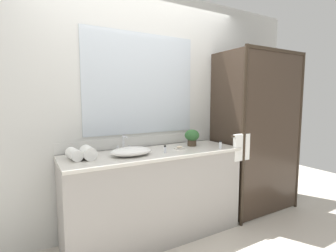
# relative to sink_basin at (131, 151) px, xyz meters

# --- Properties ---
(ground_plane) EXTENTS (8.00, 8.00, 0.00)m
(ground_plane) POSITION_rel_sink_basin_xyz_m (0.27, 0.04, -0.94)
(ground_plane) COLOR beige
(wall_back_with_mirror) EXTENTS (4.40, 0.06, 2.60)m
(wall_back_with_mirror) POSITION_rel_sink_basin_xyz_m (0.27, 0.38, 0.37)
(wall_back_with_mirror) COLOR silver
(wall_back_with_mirror) RESTS_ON ground_plane
(vanity_cabinet) EXTENTS (1.80, 0.58, 0.90)m
(vanity_cabinet) POSITION_rel_sink_basin_xyz_m (0.27, 0.05, -0.49)
(vanity_cabinet) COLOR #9E9993
(vanity_cabinet) RESTS_ON ground_plane
(shower_enclosure) EXTENTS (1.20, 0.59, 2.00)m
(shower_enclosure) POSITION_rel_sink_basin_xyz_m (1.55, -0.15, 0.08)
(shower_enclosure) COLOR #2D2319
(shower_enclosure) RESTS_ON ground_plane
(sink_basin) EXTENTS (0.40, 0.28, 0.08)m
(sink_basin) POSITION_rel_sink_basin_xyz_m (0.00, 0.00, 0.00)
(sink_basin) COLOR white
(sink_basin) RESTS_ON vanity_cabinet
(faucet) EXTENTS (0.17, 0.14, 0.16)m
(faucet) POSITION_rel_sink_basin_xyz_m (0.00, 0.20, 0.01)
(faucet) COLOR silver
(faucet) RESTS_ON vanity_cabinet
(potted_plant) EXTENTS (0.16, 0.16, 0.19)m
(potted_plant) POSITION_rel_sink_basin_xyz_m (0.77, 0.11, 0.07)
(potted_plant) COLOR #473828
(potted_plant) RESTS_ON vanity_cabinet
(soap_dish) EXTENTS (0.10, 0.07, 0.04)m
(soap_dish) POSITION_rel_sink_basin_xyz_m (0.55, 0.02, -0.02)
(soap_dish) COLOR silver
(soap_dish) RESTS_ON vanity_cabinet
(amenity_bottle_shampoo) EXTENTS (0.03, 0.03, 0.08)m
(amenity_bottle_shampoo) POSITION_rel_sink_basin_xyz_m (0.32, -0.07, -0.00)
(amenity_bottle_shampoo) COLOR silver
(amenity_bottle_shampoo) RESTS_ON vanity_cabinet
(amenity_bottle_lotion) EXTENTS (0.03, 0.03, 0.08)m
(amenity_bottle_lotion) POSITION_rel_sink_basin_xyz_m (0.95, -0.16, -0.00)
(amenity_bottle_lotion) COLOR silver
(amenity_bottle_lotion) RESTS_ON vanity_cabinet
(rolled_towel_near_edge) EXTENTS (0.12, 0.22, 0.10)m
(rolled_towel_near_edge) POSITION_rel_sink_basin_xyz_m (-0.49, 0.08, 0.01)
(rolled_towel_near_edge) COLOR white
(rolled_towel_near_edge) RESTS_ON vanity_cabinet
(rolled_towel_middle) EXTENTS (0.12, 0.19, 0.11)m
(rolled_towel_middle) POSITION_rel_sink_basin_xyz_m (-0.38, 0.05, 0.02)
(rolled_towel_middle) COLOR white
(rolled_towel_middle) RESTS_ON vanity_cabinet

